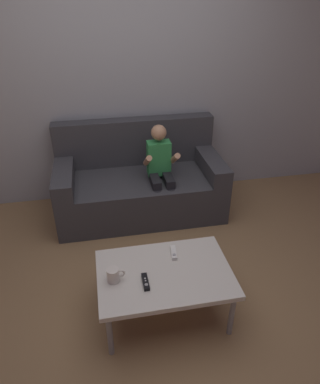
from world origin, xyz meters
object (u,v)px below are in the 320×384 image
object	(u,v)px
coffee_table	(165,276)
coffee_mug	(113,275)
person_seated_on_couch	(160,169)
game_remote_white_near_edge	(174,253)
couch	(139,183)
game_remote_black_center	(146,282)

from	to	relation	value
coffee_table	coffee_mug	bearing A→B (deg)	-177.63
person_seated_on_couch	game_remote_white_near_edge	distance (m)	1.06
coffee_table	game_remote_white_near_edge	distance (m)	0.20
game_remote_white_near_edge	coffee_mug	xyz separation A→B (m)	(-0.43, -0.18, 0.04)
couch	coffee_table	size ratio (longest dim) A/B	1.81
coffee_table	game_remote_black_center	bearing A→B (deg)	-151.13
couch	coffee_table	distance (m)	1.39
couch	game_remote_white_near_edge	xyz separation A→B (m)	(0.07, -1.22, 0.10)
couch	person_seated_on_couch	bearing A→B (deg)	-44.54
coffee_table	couch	bearing A→B (deg)	89.03
game_remote_white_near_edge	game_remote_black_center	size ratio (longest dim) A/B	1.02
coffee_table	coffee_mug	world-z (taller)	coffee_mug
person_seated_on_couch	game_remote_white_near_edge	bearing A→B (deg)	-95.96
coffee_table	game_remote_black_center	world-z (taller)	game_remote_black_center
person_seated_on_couch	coffee_table	xyz separation A→B (m)	(-0.21, -1.20, -0.18)
couch	game_remote_black_center	distance (m)	1.47
couch	coffee_table	xyz separation A→B (m)	(-0.02, -1.38, 0.05)
person_seated_on_couch	game_remote_white_near_edge	xyz separation A→B (m)	(-0.11, -1.04, -0.14)
coffee_mug	game_remote_white_near_edge	bearing A→B (deg)	22.25
couch	coffee_table	bearing A→B (deg)	-90.97
couch	coffee_mug	distance (m)	1.45
couch	coffee_mug	xyz separation A→B (m)	(-0.36, -1.40, 0.13)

